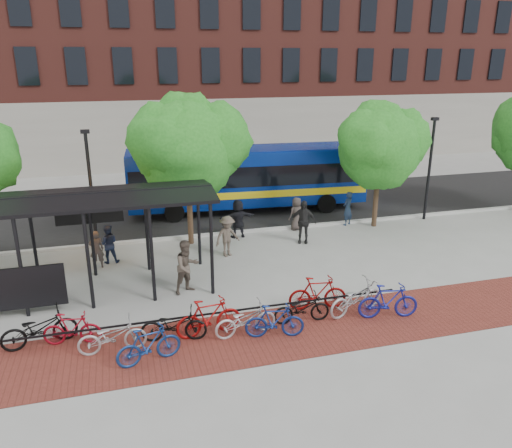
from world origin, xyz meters
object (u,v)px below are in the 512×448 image
object	(u,v)px
bike_5	(209,317)
pedestrian_3	(227,236)
bike_9	(318,293)
pedestrian_4	(303,222)
bike_6	(245,320)
bike_4	(174,325)
pedestrian_8	(187,267)
pedestrian_1	(97,249)
bike_0	(39,328)
bike_2	(112,336)
bike_1	(72,329)
bike_8	(302,309)
bike_7	(275,321)
pedestrian_7	(348,208)
bike_3	(149,345)
bus_shelter	(50,212)
bus	(248,175)
pedestrian_2	(108,244)
pedestrian_5	(238,219)
tree_b	(189,143)
bike_11	(388,301)
bike_10	(356,298)
lamp_post_left	(91,188)
lamp_post_right	(430,166)
pedestrian_6	(296,214)
tree_c	(381,143)

from	to	relation	value
bike_5	pedestrian_3	size ratio (longest dim) A/B	1.15
bike_9	pedestrian_4	distance (m)	6.23
pedestrian_3	bike_6	bearing A→B (deg)	-117.87
bike_4	pedestrian_8	bearing A→B (deg)	-4.71
pedestrian_1	bike_0	bearing A→B (deg)	70.83
bike_0	bike_2	bearing A→B (deg)	-126.34
bike_1	bike_6	xyz separation A→B (m)	(4.91, -0.83, 0.00)
bike_8	pedestrian_4	xyz separation A→B (m)	(2.53, 6.64, 0.50)
bike_7	pedestrian_8	size ratio (longest dim) A/B	0.91
bike_7	bike_6	bearing A→B (deg)	77.48
bike_4	pedestrian_7	xyz separation A→B (m)	(9.45, 8.37, 0.34)
bike_3	pedestrian_7	bearing A→B (deg)	-60.37
bus_shelter	bike_5	world-z (taller)	bus_shelter
bike_0	bike_7	world-z (taller)	bike_0
bus	bike_9	distance (m)	11.58
pedestrian_2	pedestrian_5	xyz separation A→B (m)	(5.69, 1.53, 0.08)
bike_7	bus_shelter	bearing A→B (deg)	65.05
pedestrian_4	bike_5	bearing A→B (deg)	-105.52
bike_7	pedestrian_2	bearing A→B (deg)	44.85
tree_b	pedestrian_2	bearing A→B (deg)	-159.21
bike_9	tree_b	bearing A→B (deg)	30.76
bus_shelter	bike_6	distance (m)	7.48
bike_11	bike_8	bearing A→B (deg)	90.78
bus	bike_2	xyz separation A→B (m)	(-7.11, -12.30, -1.43)
pedestrian_8	bike_3	bearing A→B (deg)	-136.81
bus_shelter	bike_10	distance (m)	10.41
bike_2	pedestrian_3	size ratio (longest dim) A/B	1.09
bus	bike_9	world-z (taller)	bus
bus_shelter	lamp_post_left	world-z (taller)	lamp_post_left
tree_b	pedestrian_5	xyz separation A→B (m)	(2.11, 0.16, -3.57)
bike_4	bike_5	bearing A→B (deg)	-79.22
lamp_post_right	pedestrian_1	distance (m)	16.17
bike_5	bike_8	bearing A→B (deg)	-95.89
pedestrian_3	bike_10	bearing A→B (deg)	-84.09
lamp_post_right	bike_10	xyz separation A→B (m)	(-7.84, -8.09, -2.20)
lamp_post_right	pedestrian_2	distance (m)	15.69
bike_7	bike_9	xyz separation A→B (m)	(1.87, 1.28, 0.05)
bike_3	bike_7	distance (m)	3.66
bike_2	bike_7	distance (m)	4.62
bike_9	pedestrian_7	distance (m)	9.03
bike_7	bike_11	bearing A→B (deg)	-76.21
bike_5	pedestrian_6	distance (m)	10.16
tree_b	lamp_post_right	distance (m)	12.03
bike_10	pedestrian_3	distance (m)	6.59
tree_b	bike_1	distance (m)	9.52
bike_6	pedestrian_8	size ratio (longest dim) A/B	0.99
tree_c	bike_2	size ratio (longest dim) A/B	3.14
tree_c	bike_9	xyz separation A→B (m)	(-6.01, -7.25, -3.48)
bike_11	bike_1	bearing A→B (deg)	94.33
tree_c	bike_7	size ratio (longest dim) A/B	3.38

